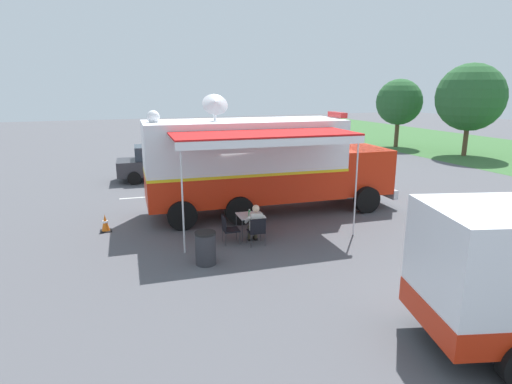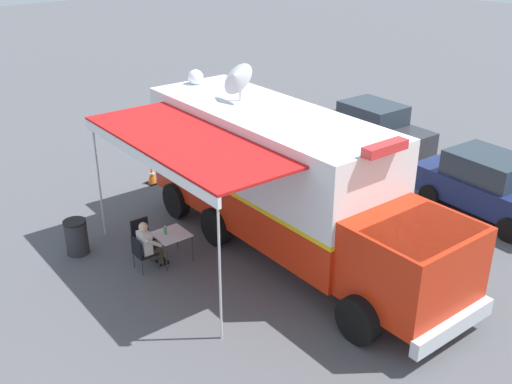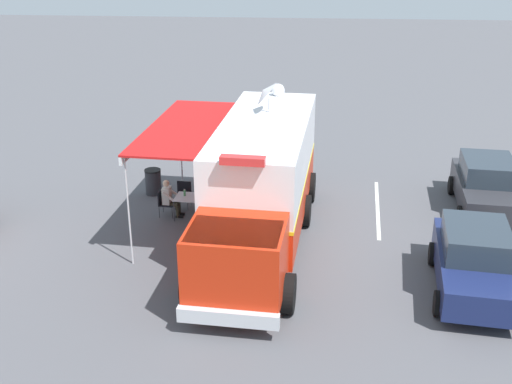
# 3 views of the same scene
# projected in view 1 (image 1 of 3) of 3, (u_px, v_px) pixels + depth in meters

# --- Properties ---
(ground_plane) EXTENTS (100.00, 100.00, 0.00)m
(ground_plane) POSITION_uv_depth(u_px,v_px,m) (245.00, 213.00, 16.31)
(ground_plane) COLOR #515156
(lot_stripe) EXTENTS (0.47, 4.80, 0.01)m
(lot_stripe) POSITION_uv_depth(u_px,v_px,m) (176.00, 195.00, 19.00)
(lot_stripe) COLOR silver
(lot_stripe) RESTS_ON ground
(command_truck) EXTENTS (5.27, 9.64, 4.53)m
(command_truck) POSITION_uv_depth(u_px,v_px,m) (264.00, 162.00, 16.02)
(command_truck) COLOR red
(command_truck) RESTS_ON ground
(folding_table) EXTENTS (0.86, 0.86, 0.73)m
(folding_table) POSITION_uv_depth(u_px,v_px,m) (250.00, 217.00, 13.61)
(folding_table) COLOR silver
(folding_table) RESTS_ON ground
(water_bottle) EXTENTS (0.07, 0.07, 0.22)m
(water_bottle) POSITION_uv_depth(u_px,v_px,m) (249.00, 213.00, 13.44)
(water_bottle) COLOR #3F9959
(water_bottle) RESTS_ON folding_table
(folding_chair_at_table) EXTENTS (0.51, 0.51, 0.87)m
(folding_chair_at_table) POSITION_uv_depth(u_px,v_px,m) (257.00, 229.00, 12.89)
(folding_chair_at_table) COLOR black
(folding_chair_at_table) RESTS_ON ground
(folding_chair_beside_table) EXTENTS (0.51, 0.51, 0.87)m
(folding_chair_beside_table) POSITION_uv_depth(u_px,v_px,m) (228.00, 227.00, 13.07)
(folding_chair_beside_table) COLOR black
(folding_chair_beside_table) RESTS_ON ground
(seated_responder) EXTENTS (0.68, 0.58, 1.25)m
(seated_responder) POSITION_uv_depth(u_px,v_px,m) (255.00, 223.00, 13.03)
(seated_responder) COLOR silver
(seated_responder) RESTS_ON ground
(trash_bin) EXTENTS (0.57, 0.57, 0.91)m
(trash_bin) POSITION_uv_depth(u_px,v_px,m) (206.00, 248.00, 11.57)
(trash_bin) COLOR #2D2D33
(trash_bin) RESTS_ON ground
(traffic_cone) EXTENTS (0.36, 0.36, 0.58)m
(traffic_cone) POSITION_uv_depth(u_px,v_px,m) (105.00, 223.00, 14.21)
(traffic_cone) COLOR black
(traffic_cone) RESTS_ON ground
(car_behind_truck) EXTENTS (2.30, 4.34, 1.76)m
(car_behind_truck) POSITION_uv_depth(u_px,v_px,m) (159.00, 163.00, 21.90)
(car_behind_truck) COLOR #2D2D33
(car_behind_truck) RESTS_ON ground
(car_far_corner) EXTENTS (2.39, 4.38, 1.76)m
(car_far_corner) POSITION_uv_depth(u_px,v_px,m) (266.00, 161.00, 22.29)
(car_far_corner) COLOR navy
(car_far_corner) RESTS_ON ground
(tree_far_left) EXTENTS (3.49, 3.49, 5.21)m
(tree_far_left) POSITION_uv_depth(u_px,v_px,m) (399.00, 102.00, 33.10)
(tree_far_left) COLOR brown
(tree_far_left) RESTS_ON ground
(tree_left_of_centre) EXTENTS (4.48, 4.48, 6.18)m
(tree_left_of_centre) POSITION_uv_depth(u_px,v_px,m) (470.00, 97.00, 28.70)
(tree_left_of_centre) COLOR brown
(tree_left_of_centre) RESTS_ON ground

